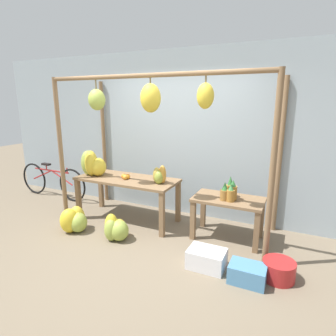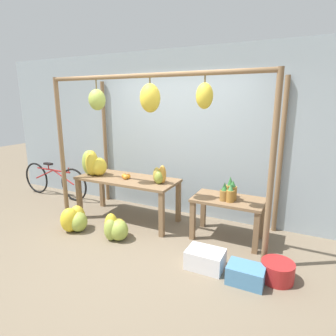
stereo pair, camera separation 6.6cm
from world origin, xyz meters
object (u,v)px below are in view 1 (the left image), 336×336
(banana_pile_ground_right, at_px, (116,229))
(papaya_pile, at_px, (159,176))
(fruit_crate_purple, at_px, (247,274))
(fruit_crate_white, at_px, (207,259))
(banana_pile_on_table, at_px, (93,164))
(parked_bicycle, at_px, (52,181))
(orange_pile, at_px, (126,177))
(pineapple_cluster, at_px, (230,191))
(blue_bucket, at_px, (279,270))
(banana_pile_ground_left, at_px, (75,220))

(banana_pile_ground_right, relative_size, papaya_pile, 1.42)
(fruit_crate_purple, bearing_deg, fruit_crate_white, 170.70)
(banana_pile_on_table, xyz_separation_m, fruit_crate_purple, (2.76, -0.79, -0.81))
(fruit_crate_white, distance_m, parked_bicycle, 3.83)
(orange_pile, height_order, banana_pile_ground_right, orange_pile)
(orange_pile, height_order, parked_bicycle, orange_pile)
(pineapple_cluster, distance_m, fruit_crate_white, 1.02)
(banana_pile_on_table, distance_m, blue_bucket, 3.23)
(banana_pile_ground_left, xyz_separation_m, fruit_crate_white, (2.14, -0.06, -0.06))
(fruit_crate_purple, bearing_deg, parked_bicycle, 164.52)
(banana_pile_on_table, xyz_separation_m, orange_pile, (0.65, 0.03, -0.15))
(blue_bucket, relative_size, parked_bicycle, 0.21)
(orange_pile, relative_size, pineapple_cluster, 0.49)
(blue_bucket, bearing_deg, orange_pile, 165.82)
(blue_bucket, distance_m, fruit_crate_purple, 0.37)
(fruit_crate_white, bearing_deg, fruit_crate_purple, -9.30)
(banana_pile_on_table, distance_m, banana_pile_ground_right, 1.29)
(banana_pile_on_table, relative_size, pineapple_cluster, 1.58)
(fruit_crate_white, xyz_separation_m, parked_bicycle, (-3.67, 1.07, 0.24))
(banana_pile_ground_right, xyz_separation_m, papaya_pile, (0.38, 0.65, 0.69))
(fruit_crate_white, relative_size, fruit_crate_purple, 1.11)
(banana_pile_ground_right, height_order, papaya_pile, papaya_pile)
(orange_pile, xyz_separation_m, papaya_pile, (0.60, 0.02, 0.08))
(banana_pile_ground_left, xyz_separation_m, parked_bicycle, (-1.53, 1.01, 0.18))
(pineapple_cluster, distance_m, parked_bicycle, 3.75)
(banana_pile_ground_right, bearing_deg, blue_bucket, 0.28)
(banana_pile_on_table, bearing_deg, fruit_crate_white, -17.26)
(orange_pile, bearing_deg, blue_bucket, -14.18)
(fruit_crate_white, relative_size, parked_bicycle, 0.25)
(banana_pile_on_table, relative_size, parked_bicycle, 0.27)
(fruit_crate_purple, bearing_deg, banana_pile_ground_right, 174.21)
(parked_bicycle, xyz_separation_m, papaya_pile, (2.64, -0.31, 0.50))
(banana_pile_ground_right, bearing_deg, banana_pile_ground_left, -176.13)
(parked_bicycle, distance_m, fruit_crate_purple, 4.33)
(fruit_crate_purple, bearing_deg, blue_bucket, 33.39)
(banana_pile_on_table, xyz_separation_m, papaya_pile, (1.24, 0.05, -0.07))
(pineapple_cluster, xyz_separation_m, banana_pile_ground_left, (-2.19, -0.74, -0.56))
(banana_pile_on_table, bearing_deg, papaya_pile, 2.52)
(banana_pile_ground_right, relative_size, blue_bucket, 1.12)
(papaya_pile, xyz_separation_m, fruit_crate_purple, (1.52, -0.84, -0.75))
(blue_bucket, xyz_separation_m, fruit_crate_purple, (-0.31, -0.20, -0.01))
(orange_pile, height_order, fruit_crate_purple, orange_pile)
(fruit_crate_white, height_order, parked_bicycle, parked_bicycle)
(fruit_crate_white, bearing_deg, banana_pile_ground_right, 175.46)
(banana_pile_on_table, relative_size, blue_bucket, 1.34)
(blue_bucket, xyz_separation_m, papaya_pile, (-1.83, 0.64, 0.74))
(orange_pile, relative_size, parked_bicycle, 0.08)
(banana_pile_ground_left, bearing_deg, fruit_crate_white, -1.67)
(pineapple_cluster, xyz_separation_m, fruit_crate_purple, (0.44, -0.89, -0.63))
(orange_pile, distance_m, blue_bucket, 2.59)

